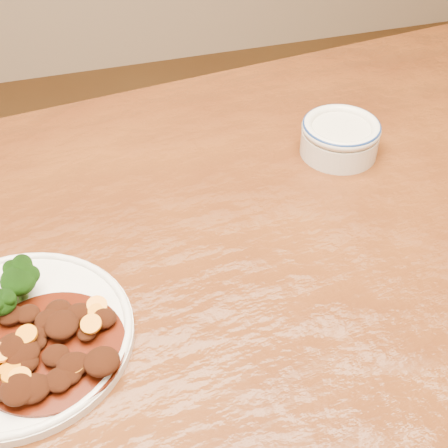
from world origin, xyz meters
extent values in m
cube|color=#5C2D10|center=(0.00, 0.00, 0.73)|extent=(1.60, 1.07, 0.04)
cylinder|color=#3E240F|center=(0.64, 0.47, 0.35)|extent=(0.06, 0.06, 0.71)
cylinder|color=white|center=(-0.24, -0.05, 0.76)|extent=(0.26, 0.26, 0.01)
torus|color=white|center=(-0.24, -0.05, 0.76)|extent=(0.25, 0.25, 0.01)
cylinder|color=#60964D|center=(-0.25, -0.03, 0.77)|extent=(0.01, 0.01, 0.02)
ellipsoid|color=black|center=(-0.25, -0.03, 0.79)|extent=(0.03, 0.03, 0.03)
cylinder|color=#60964D|center=(-0.23, 0.00, 0.77)|extent=(0.01, 0.01, 0.02)
ellipsoid|color=black|center=(-0.23, 0.00, 0.79)|extent=(0.04, 0.04, 0.03)
cylinder|color=#421007|center=(-0.21, -0.09, 0.76)|extent=(0.16, 0.16, 0.00)
ellipsoid|color=black|center=(-0.15, -0.07, 0.77)|extent=(0.03, 0.03, 0.02)
ellipsoid|color=black|center=(-0.17, -0.05, 0.77)|extent=(0.03, 0.03, 0.01)
ellipsoid|color=black|center=(-0.19, -0.12, 0.77)|extent=(0.04, 0.03, 0.02)
ellipsoid|color=black|center=(-0.19, -0.04, 0.77)|extent=(0.03, 0.03, 0.01)
ellipsoid|color=black|center=(-0.19, -0.13, 0.77)|extent=(0.03, 0.03, 0.01)
ellipsoid|color=black|center=(-0.20, -0.10, 0.77)|extent=(0.03, 0.03, 0.01)
ellipsoid|color=black|center=(-0.24, -0.09, 0.77)|extent=(0.04, 0.04, 0.02)
ellipsoid|color=black|center=(-0.22, -0.14, 0.77)|extent=(0.03, 0.03, 0.01)
ellipsoid|color=black|center=(-0.24, -0.14, 0.78)|extent=(0.04, 0.04, 0.02)
ellipsoid|color=black|center=(-0.21, -0.07, 0.77)|extent=(0.02, 0.02, 0.01)
ellipsoid|color=black|center=(-0.24, -0.10, 0.77)|extent=(0.03, 0.03, 0.02)
ellipsoid|color=black|center=(-0.20, -0.13, 0.77)|extent=(0.03, 0.03, 0.01)
ellipsoid|color=black|center=(-0.19, -0.07, 0.78)|extent=(0.04, 0.04, 0.02)
ellipsoid|color=black|center=(-0.23, -0.04, 0.77)|extent=(0.03, 0.03, 0.01)
ellipsoid|color=black|center=(-0.16, -0.13, 0.78)|extent=(0.04, 0.04, 0.02)
ellipsoid|color=black|center=(-0.17, -0.09, 0.77)|extent=(0.02, 0.02, 0.01)
ellipsoid|color=black|center=(-0.23, -0.14, 0.77)|extent=(0.04, 0.03, 0.02)
ellipsoid|color=black|center=(-0.22, -0.08, 0.77)|extent=(0.03, 0.02, 0.01)
ellipsoid|color=black|center=(-0.20, -0.06, 0.77)|extent=(0.03, 0.03, 0.02)
ellipsoid|color=black|center=(-0.24, -0.08, 0.78)|extent=(0.04, 0.04, 0.02)
ellipsoid|color=black|center=(-0.24, -0.04, 0.77)|extent=(0.03, 0.03, 0.01)
cylinder|color=orange|center=(-0.25, -0.11, 0.78)|extent=(0.03, 0.03, 0.01)
cylinder|color=orange|center=(-0.19, -0.12, 0.78)|extent=(0.03, 0.03, 0.01)
cylinder|color=orange|center=(-0.24, -0.13, 0.78)|extent=(0.03, 0.03, 0.01)
cylinder|color=orange|center=(-0.15, -0.05, 0.78)|extent=(0.03, 0.03, 0.01)
cylinder|color=orange|center=(-0.16, -0.08, 0.78)|extent=(0.03, 0.03, 0.01)
cylinder|color=orange|center=(-0.24, -0.12, 0.78)|extent=(0.03, 0.03, 0.01)
cylinder|color=orange|center=(-0.23, -0.08, 0.78)|extent=(0.02, 0.02, 0.01)
cylinder|color=orange|center=(-0.26, -0.09, 0.78)|extent=(0.03, 0.03, 0.01)
cylinder|color=orange|center=(-0.15, -0.06, 0.78)|extent=(0.03, 0.03, 0.01)
cylinder|color=orange|center=(-0.24, -0.12, 0.78)|extent=(0.02, 0.02, 0.01)
cylinder|color=beige|center=(0.24, 0.17, 0.77)|extent=(0.12, 0.12, 0.04)
cylinder|color=silver|center=(0.24, 0.17, 0.79)|extent=(0.09, 0.09, 0.01)
torus|color=beige|center=(0.24, 0.17, 0.80)|extent=(0.12, 0.12, 0.02)
torus|color=navy|center=(0.24, 0.17, 0.80)|extent=(0.12, 0.12, 0.01)
camera|label=1|loc=(-0.15, -0.53, 1.30)|focal=50.00mm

